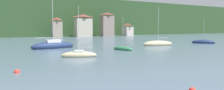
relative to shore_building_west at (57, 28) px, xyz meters
name	(u,v)px	position (x,y,z in m)	size (l,w,h in m)	color
shore_building_west	(57,28)	(0.00, 0.00, 0.00)	(3.76, 3.79, 7.78)	gray
shore_building_westcentral	(83,26)	(11.08, 0.00, 0.72)	(7.07, 3.79, 9.25)	#BCB29E
shore_building_central	(107,25)	(22.16, -0.22, 1.25)	(5.71, 3.31, 10.32)	gray
shore_building_eastcentral	(128,29)	(33.23, 0.51, -0.89)	(3.93, 4.87, 5.94)	beige
sailboat_far_3	(203,42)	(21.87, -49.86, -3.49)	(4.67, 5.13, 6.31)	navy
sailboat_mid_5	(79,55)	(-13.00, -58.18, -3.51)	(4.81, 3.08, 6.85)	#CCBC8E
sailboat_far_6	(158,44)	(8.08, -49.38, -3.43)	(6.96, 3.25, 8.59)	#CCBC8E
sailboat_far_9	(53,46)	(-12.89, -44.71, -3.31)	(8.44, 3.40, 10.39)	navy
sailboat_far_10	(123,49)	(-3.36, -53.55, -3.56)	(2.36, 4.21, 5.93)	#2D754C
mooring_buoy_mid	(17,72)	(-21.19, -64.92, -3.78)	(0.55, 0.55, 0.55)	red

